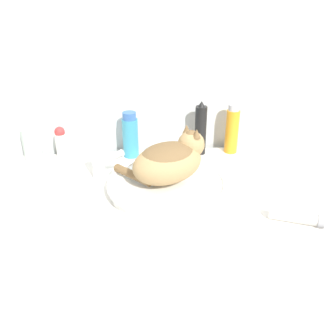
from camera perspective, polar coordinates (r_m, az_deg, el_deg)
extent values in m
cube|color=silver|center=(1.44, -0.20, 15.07)|extent=(8.00, 0.05, 2.40)
cube|color=white|center=(1.50, 1.16, -17.51)|extent=(1.21, 0.58, 0.89)
cylinder|color=white|center=(1.18, -0.06, -3.02)|extent=(0.38, 0.38, 0.03)
torus|color=white|center=(1.17, -0.06, -2.32)|extent=(0.40, 0.40, 0.02)
ellipsoid|color=tan|center=(1.14, -0.06, 0.79)|extent=(0.30, 0.27, 0.12)
ellipsoid|color=brown|center=(1.12, -0.06, 2.32)|extent=(0.23, 0.21, 0.06)
sphere|color=tan|center=(1.18, 3.73, 3.81)|extent=(0.09, 0.09, 0.09)
sphere|color=brown|center=(1.17, 3.76, 4.92)|extent=(0.05, 0.05, 0.05)
cone|color=brown|center=(1.14, 4.61, 5.54)|extent=(0.03, 0.03, 0.03)
cone|color=brown|center=(1.18, 3.00, 6.27)|extent=(0.03, 0.03, 0.03)
cylinder|color=brown|center=(1.17, -5.67, -1.09)|extent=(0.13, 0.13, 0.03)
cylinder|color=silver|center=(1.27, -10.95, -0.52)|extent=(0.04, 0.04, 0.06)
cylinder|color=silver|center=(1.22, -9.26, 1.58)|extent=(0.11, 0.07, 0.07)
cylinder|color=silver|center=(1.24, -11.17, 1.73)|extent=(0.05, 0.05, 0.05)
cylinder|color=teal|center=(1.41, -6.04, 4.82)|extent=(0.06, 0.06, 0.15)
cylinder|color=#3866AD|center=(1.37, -6.23, 8.32)|extent=(0.05, 0.05, 0.03)
cylinder|color=silver|center=(1.47, -21.03, 3.54)|extent=(0.07, 0.07, 0.13)
cylinder|color=white|center=(1.44, -21.55, 6.38)|extent=(0.02, 0.02, 0.02)
cylinder|color=white|center=(1.43, -21.15, 7.11)|extent=(0.04, 0.01, 0.01)
cylinder|color=orange|center=(1.45, 10.21, 5.78)|extent=(0.05, 0.05, 0.18)
cylinder|color=#B7B7BC|center=(1.42, 10.55, 9.52)|extent=(0.04, 0.04, 0.02)
cylinder|color=white|center=(1.45, -16.66, 3.32)|extent=(0.04, 0.04, 0.10)
sphere|color=red|center=(1.42, -17.00, 5.59)|extent=(0.04, 0.04, 0.04)
cylinder|color=black|center=(1.42, 5.23, 6.02)|extent=(0.05, 0.05, 0.20)
cone|color=black|center=(1.39, 5.42, 10.21)|extent=(0.03, 0.03, 0.02)
cylinder|color=silver|center=(1.10, 19.39, -7.40)|extent=(0.14, 0.08, 0.03)
cylinder|color=#B7B7BC|center=(1.11, 23.31, -7.88)|extent=(0.03, 0.04, 0.04)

